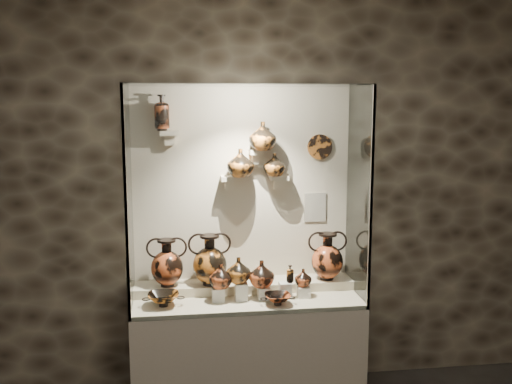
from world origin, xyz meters
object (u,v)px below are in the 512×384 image
Objects in this scene: jug_e at (303,278)px; kylix_left at (163,298)px; jug_b at (239,270)px; jug_c at (262,274)px; ovoid_vase_b at (263,136)px; amphora_left at (167,263)px; kylix_right at (278,298)px; jug_a at (221,276)px; lekythos_small at (290,273)px; lekythos_tall at (162,110)px; ovoid_vase_a at (240,163)px; amphora_right at (327,256)px; ovoid_vase_c at (274,165)px; amphora_mid at (210,260)px.

kylix_left is (-1.04, -0.06, -0.09)m from jug_e.
jug_b is 0.17m from jug_c.
jug_e is at bearing -55.26° from ovoid_vase_b.
amphora_left is 1.20m from ovoid_vase_b.
kylix_right is at bearing -160.45° from jug_e.
lekythos_small is at bearing -18.72° from jug_a.
ovoid_vase_a is at bearing 21.44° from lekythos_tall.
lekythos_small is 0.70× the size of ovoid_vase_a.
lekythos_tall reaches higher than jug_e.
kylix_left is at bearing -172.29° from ovoid_vase_a.
kylix_left is 1.14m from ovoid_vase_a.
ovoid_vase_b is at bearing 43.95° from kylix_left.
jug_a is (0.39, -0.20, -0.06)m from amphora_left.
ovoid_vase_a is at bearing 138.31° from jug_e.
jug_b is at bearing 170.10° from lekythos_small.
jug_b is 0.49m from jug_e.
ovoid_vase_b is (-0.51, 0.05, 0.94)m from amphora_right.
lekythos_tall reaches higher than ovoid_vase_c.
lekythos_tall reaches higher than ovoid_vase_b.
amphora_mid is at bearing 91.52° from jug_a.
jug_c is 0.82× the size of kylix_right.
kylix_left is at bearing -119.13° from amphora_left.
lekythos_tall is at bearing 151.01° from jug_e.
kylix_right is (0.47, -0.32, -0.22)m from amphora_mid.
jug_e is at bearing 8.29° from jug_c.
jug_e is 0.89× the size of lekythos_small.
jug_a is 0.91× the size of jug_c.
jug_c is 0.93× the size of ovoid_vase_b.
ovoid_vase_b is (0.75, -0.03, -0.19)m from lekythos_tall.
ovoid_vase_a reaches higher than ovoid_vase_c.
jug_a is at bearing 166.56° from jug_e.
ovoid_vase_c is (0.31, 0.24, 0.75)m from jug_b.
jug_c reaches higher than jug_e.
jug_b is 1.42× the size of jug_e.
kylix_left is at bearing -68.18° from lekythos_tall.
kylix_right is at bearing -45.68° from amphora_left.
ovoid_vase_c reaches higher than jug_b.
amphora_left is at bearing 156.55° from amphora_mid.
jug_c is 1.14× the size of ovoid_vase_c.
amphora_left is at bearing 107.22° from kylix_left.
jug_e is 0.62× the size of ovoid_vase_b.
jug_c is at bearing -116.60° from ovoid_vase_b.
amphora_mid is 2.62× the size of lekythos_small.
jug_a is 1.36× the size of jug_e.
ovoid_vase_c is at bearing 69.16° from jug_c.
jug_e is 0.44× the size of lekythos_tall.
amphora_mid is 0.72m from jug_e.
amphora_left is 0.55m from jug_b.
lekythos_tall is (-0.33, 0.08, 1.12)m from amphora_mid.
ovoid_vase_a is (0.24, 0.05, 0.73)m from amphora_mid.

